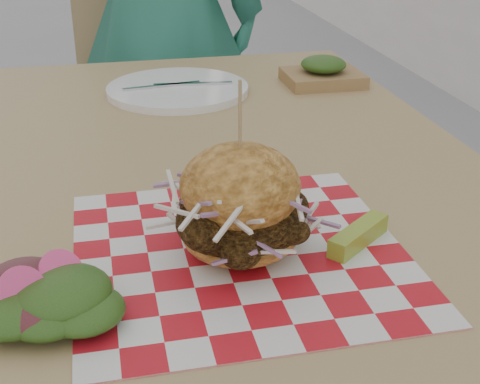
# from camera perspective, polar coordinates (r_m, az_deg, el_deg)

# --- Properties ---
(diner) EXTENTS (0.68, 0.56, 1.59)m
(diner) POSITION_cam_1_polar(r_m,az_deg,el_deg) (1.92, -6.81, 15.39)
(diner) COLOR #2A7961
(diner) RESTS_ON ground
(patio_table) EXTENTS (0.80, 1.20, 0.75)m
(patio_table) POSITION_cam_1_polar(r_m,az_deg,el_deg) (1.01, -2.60, -1.40)
(patio_table) COLOR tan
(patio_table) RESTS_ON ground
(patio_chair) EXTENTS (0.54, 0.54, 0.95)m
(patio_chair) POSITION_cam_1_polar(r_m,az_deg,el_deg) (2.06, -6.95, 9.07)
(patio_chair) COLOR tan
(patio_chair) RESTS_ON ground
(paper_liner) EXTENTS (0.36, 0.36, 0.00)m
(paper_liner) POSITION_cam_1_polar(r_m,az_deg,el_deg) (0.74, -0.00, -5.17)
(paper_liner) COLOR red
(paper_liner) RESTS_ON patio_table
(sandwich) EXTENTS (0.17, 0.17, 0.19)m
(sandwich) POSITION_cam_1_polar(r_m,az_deg,el_deg) (0.71, 0.00, -1.37)
(sandwich) COLOR gold
(sandwich) RESTS_ON paper_liner
(pickle_spear) EXTENTS (0.09, 0.08, 0.02)m
(pickle_spear) POSITION_cam_1_polar(r_m,az_deg,el_deg) (0.76, 10.07, -3.68)
(pickle_spear) COLOR #8DAE32
(pickle_spear) RESTS_ON paper_liner
(side_salad) EXTENTS (0.14, 0.13, 0.05)m
(side_salad) POSITION_cam_1_polar(r_m,az_deg,el_deg) (0.66, -16.14, -9.00)
(side_salad) COLOR #3F1419
(side_salad) RESTS_ON patio_table
(place_setting) EXTENTS (0.27, 0.27, 0.02)m
(place_setting) POSITION_cam_1_polar(r_m,az_deg,el_deg) (1.29, -5.34, 8.71)
(place_setting) COLOR white
(place_setting) RESTS_ON patio_table
(kraft_tray) EXTENTS (0.15, 0.12, 0.06)m
(kraft_tray) POSITION_cam_1_polar(r_m,az_deg,el_deg) (1.35, 7.10, 10.06)
(kraft_tray) COLOR olive
(kraft_tray) RESTS_ON patio_table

